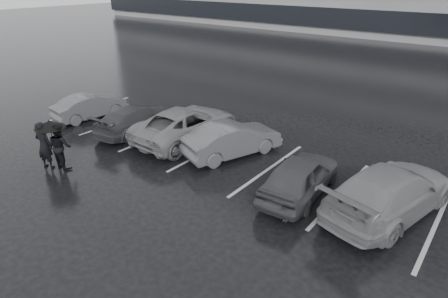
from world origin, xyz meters
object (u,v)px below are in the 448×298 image
object	(u,v)px
car_west_a	(232,139)
car_west_d	(90,106)
car_main	(300,176)
car_east	(391,191)
car_west_c	(135,119)
pedestrian_left	(44,145)
car_west_b	(186,124)
pedestrian_right	(60,146)

from	to	relation	value
car_west_a	car_west_d	bearing A→B (deg)	26.45
car_main	car_east	xyz separation A→B (m)	(2.60, 0.71, 0.07)
car_main	car_west_d	distance (m)	11.63
car_west_d	car_west_c	bearing A→B (deg)	-170.91
car_east	pedestrian_left	size ratio (longest dim) A/B	2.81
car_west_b	car_east	xyz separation A→B (m)	(8.58, -0.32, 0.03)
car_west_b	car_west_d	distance (m)	5.73
car_west_a	car_west_d	world-z (taller)	car_west_a
car_west_a	car_east	distance (m)	6.09
pedestrian_right	car_west_b	bearing A→B (deg)	-111.43
car_west_a	pedestrian_left	distance (m)	6.96
car_main	car_west_d	world-z (taller)	car_main
car_west_a	pedestrian_right	world-z (taller)	pedestrian_right
car_east	pedestrian_left	world-z (taller)	pedestrian_left
car_west_a	car_west_c	size ratio (longest dim) A/B	0.98
car_west_a	pedestrian_left	size ratio (longest dim) A/B	2.23
car_west_d	car_east	bearing A→B (deg)	-171.79
pedestrian_left	pedestrian_right	bearing A→B (deg)	-160.32
car_west_d	pedestrian_right	xyz separation A→B (m)	(3.85, -3.81, 0.26)
car_main	pedestrian_left	xyz separation A→B (m)	(-8.22, -4.07, 0.24)
car_west_c	car_west_d	distance (m)	3.19
car_east	pedestrian_left	bearing A→B (deg)	37.33
car_west_a	pedestrian_left	world-z (taller)	pedestrian_left
car_west_c	car_west_a	bearing A→B (deg)	-176.67
car_west_b	car_east	distance (m)	8.59
car_main	car_east	size ratio (longest dim) A/B	0.77
car_west_a	car_west_c	xyz separation A→B (m)	(-4.96, -0.74, -0.07)
car_main	pedestrian_right	distance (m)	8.62
car_west_b	pedestrian_left	distance (m)	5.58
car_west_d	car_west_a	bearing A→B (deg)	-167.78
car_east	car_west_b	bearing A→B (deg)	11.33
car_west_d	pedestrian_left	distance (m)	5.39
pedestrian_left	car_west_d	bearing A→B (deg)	-69.96
car_west_c	car_east	bearing A→B (deg)	177.08
car_main	car_west_a	bearing A→B (deg)	-20.97
pedestrian_left	car_east	bearing A→B (deg)	-175.36
pedestrian_right	car_west_a	bearing A→B (deg)	-132.92
car_west_c	pedestrian_left	distance (m)	4.37
car_west_a	car_west_d	size ratio (longest dim) A/B	1.11
car_east	pedestrian_right	world-z (taller)	pedestrian_right
car_west_c	pedestrian_left	xyz separation A→B (m)	(0.22, -4.36, 0.31)
car_west_d	pedestrian_left	size ratio (longest dim) A/B	2.01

